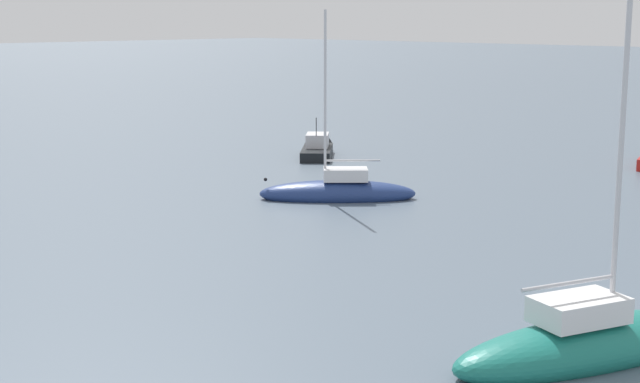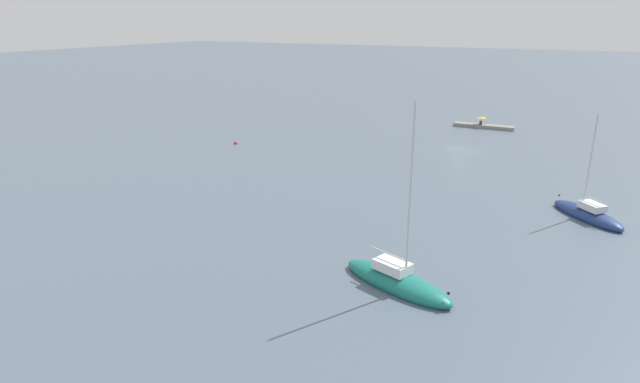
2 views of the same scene
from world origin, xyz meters
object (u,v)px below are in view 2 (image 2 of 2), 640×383
Objects in this scene: person_seated_blue_left at (481,123)px; mooring_buoy_near at (236,143)px; umbrella_open_yellow at (481,117)px; sailboat_navy_far at (587,214)px; sailboat_teal_near at (397,281)px.

person_seated_blue_left is 1.44× the size of mooring_buoy_near.
umbrella_open_yellow is 2.91× the size of mooring_buoy_near.
umbrella_open_yellow is 40.49m from sailboat_navy_far.
sailboat_navy_far is (-11.01, -19.61, -0.06)m from sailboat_teal_near.
sailboat_navy_far is 18.87× the size of mooring_buoy_near.
umbrella_open_yellow is at bearing -155.26° from sailboat_teal_near.
umbrella_open_yellow is at bearing -90.38° from person_seated_blue_left.
sailboat_navy_far reaches higher than mooring_buoy_near.
person_seated_blue_left is at bearing -155.24° from sailboat_teal_near.
umbrella_open_yellow reaches higher than person_seated_blue_left.
sailboat_navy_far reaches higher than umbrella_open_yellow.
sailboat_teal_near reaches higher than mooring_buoy_near.
sailboat_navy_far is at bearing 170.11° from sailboat_teal_near.
mooring_buoy_near is (44.77, -9.55, -0.29)m from sailboat_navy_far.
sailboat_teal_near is at bearing 139.19° from mooring_buoy_near.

